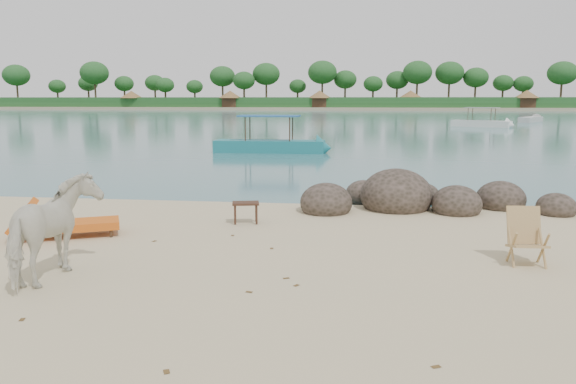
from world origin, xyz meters
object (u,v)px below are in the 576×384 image
side_table (246,214)px  deck_chair (528,239)px  boulders (414,200)px  boat_near (269,121)px  lounge_chair (72,221)px  cow (55,231)px

side_table → deck_chair: bearing=-37.8°
boulders → boat_near: boat_near is taller
boulders → deck_chair: boulders is taller
lounge_chair → side_table: bearing=1.7°
cow → boat_near: boat_near is taller
cow → side_table: bearing=-118.1°
boulders → lounge_chair: size_ratio=2.94×
cow → side_table: cow is taller
cow → boat_near: (-0.25, 21.24, 0.79)m
side_table → lounge_chair: (-3.15, -1.61, 0.10)m
boulders → lounge_chair: (-6.95, -3.83, 0.09)m
lounge_chair → boat_near: 18.80m
lounge_chair → deck_chair: (8.33, -0.86, 0.13)m
cow → boat_near: bearing=-91.0°
cow → side_table: 4.63m
cow → deck_chair: (7.23, 1.65, -0.31)m
side_table → boat_near: size_ratio=0.09×
lounge_chair → boat_near: boat_near is taller
cow → boat_near: size_ratio=0.28×
boulders → boat_near: bearing=112.3°
boulders → side_table: bearing=-149.7°
boulders → deck_chair: bearing=-73.6°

